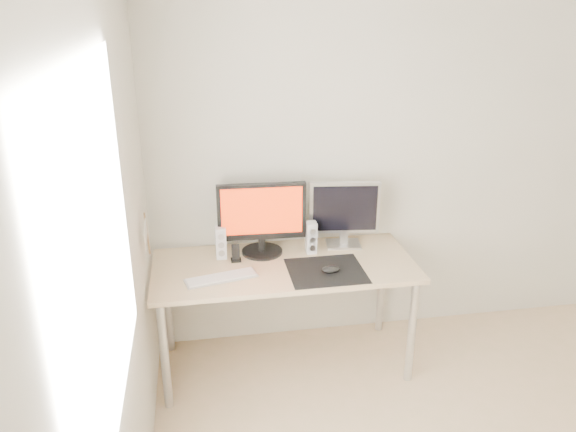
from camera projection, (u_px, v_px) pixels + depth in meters
wall_back at (413, 159)px, 3.73m from camera, size 3.50×0.00×3.50m
wall_left at (107, 324)px, 1.85m from camera, size 0.00×3.50×3.50m
window_pane at (101, 256)px, 1.76m from camera, size 0.00×1.30×1.30m
mousepad at (326, 271)px, 3.34m from camera, size 0.45×0.40×0.00m
mouse at (331, 270)px, 3.31m from camera, size 0.11×0.06×0.04m
desk at (284, 275)px, 3.46m from camera, size 1.60×0.70×0.73m
main_monitor at (262, 216)px, 3.48m from camera, size 0.55×0.27×0.47m
second_monitor at (345, 211)px, 3.60m from camera, size 0.45×0.19×0.43m
speaker_left at (221, 243)px, 3.48m from camera, size 0.07×0.08×0.21m
speaker_right at (311, 237)px, 3.55m from camera, size 0.07×0.08×0.21m
keyboard at (221, 278)px, 3.25m from camera, size 0.44×0.21×0.02m
phone_dock at (236, 256)px, 3.46m from camera, size 0.06×0.05×0.11m
pennant at (146, 234)px, 3.06m from camera, size 0.01×0.23×0.29m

